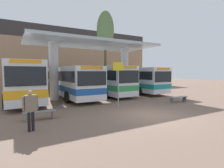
# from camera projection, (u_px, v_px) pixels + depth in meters

# --- Properties ---
(ground_plane) EXTENTS (100.00, 100.00, 0.00)m
(ground_plane) POSITION_uv_depth(u_px,v_px,m) (151.00, 115.00, 10.67)
(ground_plane) COLOR #755B4C
(townhouse_backdrop) EXTENTS (40.00, 0.58, 10.94)m
(townhouse_backdrop) POSITION_uv_depth(u_px,v_px,m) (57.00, 52.00, 32.05)
(townhouse_backdrop) COLOR #9E7A5B
(townhouse_backdrop) RESTS_ON ground_plane
(station_canopy) EXTENTS (12.88, 6.15, 5.59)m
(station_canopy) POSITION_uv_depth(u_px,v_px,m) (93.00, 52.00, 17.92)
(station_canopy) COLOR silver
(station_canopy) RESTS_ON ground_plane
(transit_bus_left_bay) EXTENTS (2.86, 11.27, 3.43)m
(transit_bus_left_bay) POSITION_uv_depth(u_px,v_px,m) (22.00, 80.00, 15.79)
(transit_bus_left_bay) COLOR silver
(transit_bus_left_bay) RESTS_ON ground_plane
(transit_bus_center_bay) EXTENTS (2.94, 12.26, 3.09)m
(transit_bus_center_bay) POSITION_uv_depth(u_px,v_px,m) (69.00, 80.00, 18.58)
(transit_bus_center_bay) COLOR silver
(transit_bus_center_bay) RESTS_ON ground_plane
(transit_bus_right_bay) EXTENTS (3.11, 11.18, 3.19)m
(transit_bus_right_bay) POSITION_uv_depth(u_px,v_px,m) (100.00, 79.00, 20.55)
(transit_bus_right_bay) COLOR silver
(transit_bus_right_bay) RESTS_ON ground_plane
(transit_bus_far_right_bay) EXTENTS (2.95, 12.29, 3.09)m
(transit_bus_far_right_bay) POSITION_uv_depth(u_px,v_px,m) (128.00, 79.00, 23.32)
(transit_bus_far_right_bay) COLOR silver
(transit_bus_far_right_bay) RESTS_ON ground_plane
(waiting_bench_near_pillar) EXTENTS (1.97, 0.44, 0.46)m
(waiting_bench_near_pillar) POSITION_uv_depth(u_px,v_px,m) (178.00, 98.00, 15.15)
(waiting_bench_near_pillar) COLOR slate
(waiting_bench_near_pillar) RESTS_ON ground_plane
(waiting_bench_mid_platform) EXTENTS (1.69, 0.44, 0.46)m
(waiting_bench_mid_platform) POSITION_uv_depth(u_px,v_px,m) (40.00, 114.00, 9.56)
(waiting_bench_mid_platform) COLOR slate
(waiting_bench_mid_platform) RESTS_ON ground_plane
(info_sign_platform) EXTENTS (0.90, 0.09, 3.32)m
(info_sign_platform) POSITION_uv_depth(u_px,v_px,m) (118.00, 76.00, 12.86)
(info_sign_platform) COLOR gray
(info_sign_platform) RESTS_ON ground_plane
(pedestrian_waiting) EXTENTS (0.67, 0.36, 1.82)m
(pedestrian_waiting) POSITION_uv_depth(u_px,v_px,m) (31.00, 106.00, 7.65)
(pedestrian_waiting) COLOR black
(pedestrian_waiting) RESTS_ON ground_plane
(poplar_tree_behind_left) EXTENTS (2.49, 2.49, 11.34)m
(poplar_tree_behind_left) POSITION_uv_depth(u_px,v_px,m) (105.00, 31.00, 25.04)
(poplar_tree_behind_left) COLOR #473A2B
(poplar_tree_behind_left) RESTS_ON ground_plane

